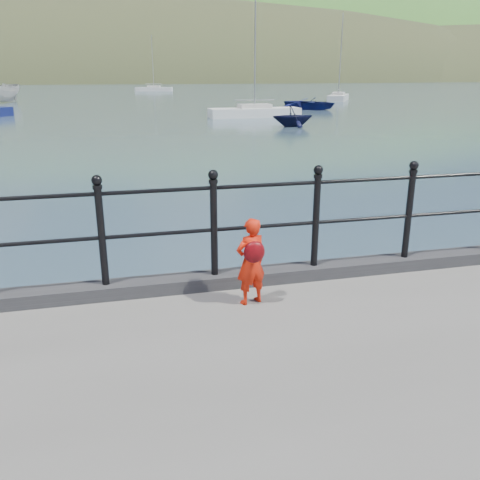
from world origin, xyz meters
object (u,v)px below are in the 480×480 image
object	(u,v)px
launch_white	(2,93)
sailboat_deep	(154,89)
child	(251,261)
sailboat_far	(338,98)
launch_navy	(293,116)
sailboat_near	(254,113)
launch_blue	(311,103)
railing	(159,220)

from	to	relation	value
launch_white	sailboat_deep	bearing A→B (deg)	84.57
child	sailboat_far	size ratio (longest dim) A/B	0.09
launch_navy	sailboat_near	world-z (taller)	sailboat_near
sailboat_near	child	bearing A→B (deg)	-107.07
launch_white	launch_navy	distance (m)	40.39
launch_blue	launch_white	bearing A→B (deg)	114.16
sailboat_far	sailboat_near	distance (m)	26.83
launch_white	launch_navy	world-z (taller)	launch_white
railing	child	size ratio (longest dim) A/B	19.44
sailboat_far	sailboat_near	xyz separation A→B (m)	(-16.51, -21.15, -0.00)
launch_blue	sailboat_near	world-z (taller)	sailboat_near
child	sailboat_far	distance (m)	61.13
launch_blue	sailboat_deep	bearing A→B (deg)	66.86
sailboat_deep	launch_navy	bearing A→B (deg)	-74.48
railing	launch_navy	bearing A→B (deg)	67.59
child	launch_white	size ratio (longest dim) A/B	0.16
railing	sailboat_far	distance (m)	61.04
railing	sailboat_deep	xyz separation A→B (m)	(7.38, 92.38, -1.48)
sailboat_near	launch_navy	bearing A→B (deg)	-88.11
child	sailboat_near	size ratio (longest dim) A/B	0.10
railing	sailboat_far	world-z (taller)	sailboat_far
child	launch_white	world-z (taller)	launch_white
launch_blue	launch_navy	distance (m)	16.43
child	sailboat_far	world-z (taller)	sailboat_far
railing	child	xyz separation A→B (m)	(0.88, -0.53, -0.35)
railing	sailboat_near	size ratio (longest dim) A/B	1.89
railing	launch_navy	xyz separation A→B (m)	(10.78, 26.15, -1.14)
sailboat_deep	railing	bearing A→B (deg)	-81.99
launch_blue	sailboat_near	xyz separation A→B (m)	(-7.48, -7.34, -0.21)
railing	child	world-z (taller)	railing
sailboat_deep	sailboat_near	size ratio (longest dim) A/B	1.02
child	sailboat_near	xyz separation A→B (m)	(9.43, 34.19, -1.14)
launch_white	sailboat_far	xyz separation A→B (m)	(39.15, -4.46, -0.77)
launch_navy	sailboat_deep	bearing A→B (deg)	3.64
launch_blue	sailboat_near	distance (m)	10.48
child	launch_blue	xyz separation A→B (m)	(16.91, 41.53, -0.93)
launch_navy	sailboat_near	xyz separation A→B (m)	(-0.46, 7.51, -0.35)
child	launch_blue	size ratio (longest dim) A/B	0.18
launch_navy	sailboat_far	distance (m)	32.85
launch_blue	launch_white	xyz separation A→B (m)	(-30.12, 18.27, 0.57)
launch_navy	sailboat_far	xyz separation A→B (m)	(16.05, 28.66, -0.34)
launch_blue	launch_white	distance (m)	35.23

